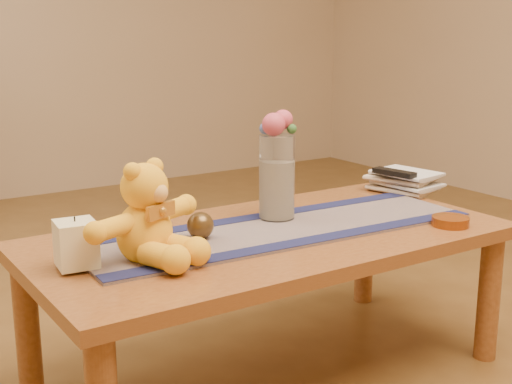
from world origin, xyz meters
TOP-DOWN VIEW (x-y plane):
  - floor at (0.00, 0.00)m, footprint 5.50×5.50m
  - coffee_table_top at (0.00, 0.00)m, footprint 1.40×0.70m
  - table_leg_fr at (0.64, -0.29)m, footprint 0.07×0.07m
  - table_leg_bl at (-0.64, 0.29)m, footprint 0.07×0.07m
  - table_leg_br at (0.64, 0.29)m, footprint 0.07×0.07m
  - persian_runner at (0.04, 0.00)m, footprint 1.21×0.40m
  - runner_border_near at (0.03, -0.14)m, footprint 1.20×0.12m
  - runner_border_far at (0.05, 0.15)m, footprint 1.20×0.12m
  - teddy_bear at (-0.41, -0.02)m, footprint 0.44×0.40m
  - pillar_candle at (-0.58, 0.01)m, footprint 0.11×0.11m
  - candle_wick at (-0.58, 0.01)m, footprint 0.00×0.00m
  - glass_vase at (0.09, 0.10)m, footprint 0.11×0.11m
  - potpourri_fill at (0.09, 0.10)m, footprint 0.09×0.09m
  - rose_left at (0.07, 0.09)m, footprint 0.07×0.07m
  - rose_right at (0.12, 0.11)m, footprint 0.06×0.06m
  - blue_flower_back at (0.10, 0.14)m, footprint 0.04×0.04m
  - blue_flower_side at (0.06, 0.12)m, footprint 0.04×0.04m
  - leaf_sprig at (0.13, 0.08)m, footprint 0.03×0.03m
  - bronze_ball at (-0.21, 0.04)m, footprint 0.10×0.10m
  - book_bottom at (0.63, 0.15)m, footprint 0.22×0.26m
  - book_lower at (0.63, 0.15)m, footprint 0.19×0.24m
  - book_upper at (0.62, 0.15)m, footprint 0.22×0.26m
  - book_top at (0.63, 0.15)m, footprint 0.19×0.25m
  - tv_remote at (0.63, 0.14)m, footprint 0.08×0.17m
  - amber_dish at (0.50, -0.24)m, footprint 0.13×0.13m

SIDE VIEW (x-z plane):
  - floor at x=0.00m, z-range 0.00..0.00m
  - table_leg_fr at x=0.64m, z-range 0.00..0.41m
  - table_leg_bl at x=-0.64m, z-range 0.00..0.41m
  - table_leg_br at x=0.64m, z-range 0.00..0.41m
  - coffee_table_top at x=0.00m, z-range 0.41..0.45m
  - persian_runner at x=0.04m, z-range 0.45..0.46m
  - runner_border_near at x=0.03m, z-range 0.46..0.46m
  - runner_border_far at x=0.05m, z-range 0.46..0.46m
  - book_bottom at x=0.63m, z-range 0.45..0.47m
  - amber_dish at x=0.50m, z-range 0.45..0.48m
  - book_lower at x=0.63m, z-range 0.47..0.49m
  - bronze_ball at x=-0.21m, z-range 0.46..0.53m
  - book_upper at x=0.62m, z-range 0.49..0.51m
  - pillar_candle at x=-0.58m, z-range 0.46..0.57m
  - book_top at x=0.63m, z-range 0.51..0.53m
  - tv_remote at x=0.63m, z-range 0.53..0.54m
  - potpourri_fill at x=0.09m, z-range 0.46..0.64m
  - teddy_bear at x=-0.41m, z-range 0.46..0.70m
  - candle_wick at x=-0.58m, z-range 0.57..0.58m
  - glass_vase at x=0.09m, z-range 0.46..0.72m
  - leaf_sprig at x=0.13m, z-range 0.72..0.75m
  - blue_flower_side at x=0.06m, z-range 0.72..0.76m
  - blue_flower_back at x=0.10m, z-range 0.72..0.77m
  - rose_left at x=0.07m, z-range 0.72..0.79m
  - rose_right at x=0.12m, z-range 0.73..0.79m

